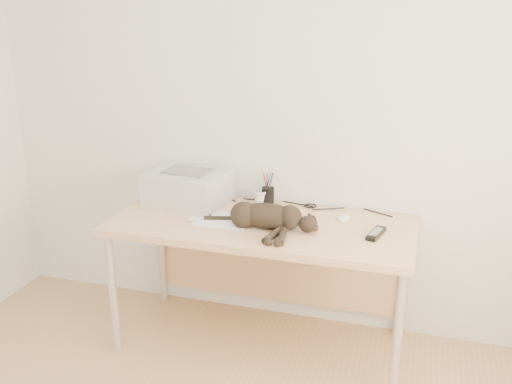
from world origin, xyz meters
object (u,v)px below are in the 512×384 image
(desk, at_px, (266,239))
(cat, at_px, (264,217))
(mug, at_px, (260,197))
(printer, at_px, (188,188))
(mouse, at_px, (343,215))
(pen_cup, at_px, (268,195))

(desk, height_order, cat, cat)
(desk, distance_m, mug, 0.27)
(printer, distance_m, mouse, 0.90)
(cat, height_order, mug, cat)
(desk, distance_m, cat, 0.26)
(printer, relative_size, pen_cup, 2.50)
(printer, xyz_separation_m, mug, (0.40, 0.11, -0.06))
(desk, bearing_deg, cat, -77.05)
(desk, relative_size, pen_cup, 8.72)
(cat, bearing_deg, pen_cup, 102.39)
(mouse, bearing_deg, desk, -170.65)
(pen_cup, bearing_deg, desk, -76.95)
(desk, height_order, printer, printer)
(mug, bearing_deg, desk, -65.17)
(desk, height_order, pen_cup, pen_cup)
(printer, bearing_deg, mouse, 0.65)
(printer, relative_size, cat, 0.74)
(desk, xyz_separation_m, cat, (0.04, -0.17, 0.19))
(printer, distance_m, mug, 0.42)
(mug, height_order, pen_cup, pen_cup)
(cat, bearing_deg, mouse, 33.58)
(printer, bearing_deg, pen_cup, 16.27)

